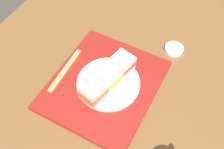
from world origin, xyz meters
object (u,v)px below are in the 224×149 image
(sandwich_near, at_px, (122,64))
(small_sauce_dish, at_px, (174,49))
(chopsticks_pair, at_px, (65,70))
(sandwich_far, at_px, (94,92))
(sandwich_middle, at_px, (108,77))
(sandwich_plate, at_px, (108,83))

(sandwich_near, distance_m, small_sauce_dish, 0.22)
(chopsticks_pair, distance_m, small_sauce_dish, 0.39)
(sandwich_far, bearing_deg, sandwich_middle, 169.56)
(sandwich_far, xyz_separation_m, small_sauce_dish, (-0.32, 0.14, -0.05))
(sandwich_plate, distance_m, sandwich_near, 0.08)
(sandwich_plate, height_order, sandwich_near, sandwich_near)
(sandwich_near, bearing_deg, sandwich_middle, -10.44)
(sandwich_middle, height_order, chopsticks_pair, sandwich_middle)
(sandwich_middle, bearing_deg, chopsticks_pair, -82.49)
(chopsticks_pair, bearing_deg, sandwich_far, 70.95)
(sandwich_near, bearing_deg, small_sauce_dish, 147.18)
(sandwich_near, bearing_deg, sandwich_plate, -10.44)
(sandwich_near, relative_size, sandwich_middle, 1.01)
(small_sauce_dish, bearing_deg, sandwich_near, -32.82)
(chopsticks_pair, height_order, small_sauce_dish, chopsticks_pair)
(sandwich_plate, height_order, chopsticks_pair, sandwich_plate)
(sandwich_plate, relative_size, chopsticks_pair, 1.07)
(sandwich_near, height_order, sandwich_far, sandwich_far)
(sandwich_near, xyz_separation_m, small_sauce_dish, (-0.18, 0.12, -0.05))
(sandwich_near, height_order, chopsticks_pair, sandwich_near)
(small_sauce_dish, bearing_deg, sandwich_middle, -27.44)
(chopsticks_pair, bearing_deg, small_sauce_dish, 133.76)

